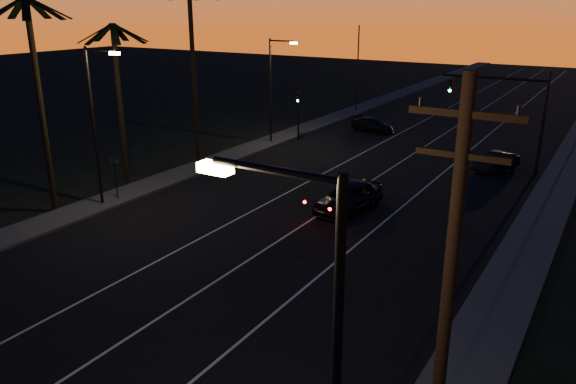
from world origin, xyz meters
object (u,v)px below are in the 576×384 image
Objects in this scene: lead_car at (349,197)px; cross_car at (372,125)px; utility_pole at (448,298)px; right_car at (496,162)px; signal_mast at (508,101)px.

cross_car is (-7.06, 19.85, -0.22)m from lead_car.
lead_car is at bearing 121.02° from utility_pole.
right_car is (5.37, 12.58, -0.19)m from lead_car.
signal_mast is 1.25× the size of lead_car.
right_car is (-0.17, -0.79, -4.13)m from signal_mast.
signal_mast is 14.99m from lead_car.
signal_mast is 14.77m from cross_car.
lead_car is 1.38× the size of right_car.
utility_pole reaches higher than right_car.
signal_mast is at bearing -27.27° from cross_car.
signal_mast reaches higher than right_car.
signal_mast is at bearing 67.49° from lead_car.
right_car is at bearing 66.89° from lead_car.
cross_car is (-12.59, 6.49, -4.16)m from signal_mast.
cross_car is at bearing 109.57° from lead_car.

